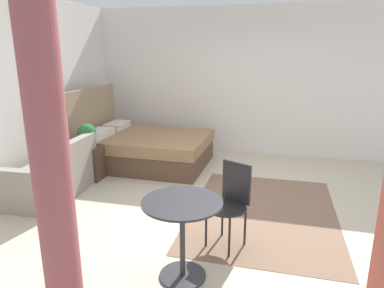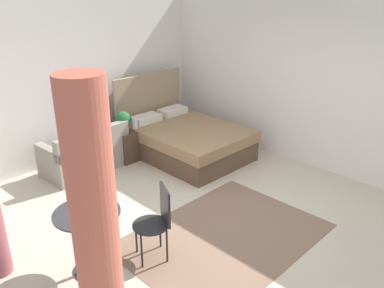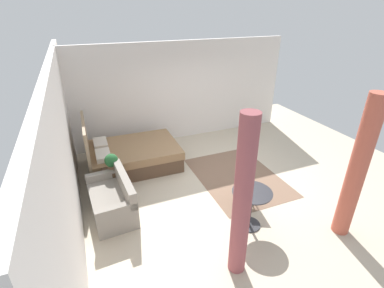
# 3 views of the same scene
# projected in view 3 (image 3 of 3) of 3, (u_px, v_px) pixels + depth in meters

# --- Properties ---
(ground_plane) EXTENTS (8.24, 9.48, 0.02)m
(ground_plane) POSITION_uv_depth(u_px,v_px,m) (222.00, 178.00, 6.77)
(ground_plane) COLOR beige
(wall_back) EXTENTS (8.24, 0.12, 2.85)m
(wall_back) POSITION_uv_depth(u_px,v_px,m) (65.00, 148.00, 5.04)
(wall_back) COLOR silver
(wall_back) RESTS_ON ground
(wall_right) EXTENTS (0.12, 6.48, 2.85)m
(wall_right) POSITION_uv_depth(u_px,v_px,m) (183.00, 91.00, 8.31)
(wall_right) COLOR silver
(wall_right) RESTS_ON ground
(area_rug) EXTENTS (2.49, 1.82, 0.01)m
(area_rug) POSITION_uv_depth(u_px,v_px,m) (238.00, 177.00, 6.79)
(area_rug) COLOR #7F604C
(area_rug) RESTS_ON ground
(bed) EXTENTS (1.61, 2.20, 1.36)m
(bed) POSITION_uv_depth(u_px,v_px,m) (131.00, 155.00, 7.11)
(bed) COLOR brown
(bed) RESTS_ON ground
(couch) EXTENTS (1.41, 0.81, 0.79)m
(couch) POSITION_uv_depth(u_px,v_px,m) (113.00, 200.00, 5.52)
(couch) COLOR gray
(couch) RESTS_ON ground
(nightstand) EXTENTS (0.54, 0.43, 0.54)m
(nightstand) POSITION_uv_depth(u_px,v_px,m) (114.00, 178.00, 6.26)
(nightstand) COLOR #473323
(nightstand) RESTS_ON ground
(potted_plant) EXTENTS (0.29, 0.29, 0.37)m
(potted_plant) POSITION_uv_depth(u_px,v_px,m) (111.00, 161.00, 5.96)
(potted_plant) COLOR brown
(potted_plant) RESTS_ON nightstand
(vase) EXTENTS (0.12, 0.12, 0.21)m
(vase) POSITION_uv_depth(u_px,v_px,m) (111.00, 161.00, 6.19)
(vase) COLOR silver
(vase) RESTS_ON nightstand
(balcony_table) EXTENTS (0.71, 0.71, 0.75)m
(balcony_table) POSITION_uv_depth(u_px,v_px,m) (251.00, 202.00, 5.08)
(balcony_table) COLOR #2D2D33
(balcony_table) RESTS_ON ground
(cafe_chair_near_window) EXTENTS (0.56, 0.56, 0.89)m
(cafe_chair_near_window) POSITION_uv_depth(u_px,v_px,m) (247.00, 178.00, 5.77)
(cafe_chair_near_window) COLOR black
(cafe_chair_near_window) RESTS_ON ground
(curtain_left) EXTENTS (0.29, 0.29, 2.58)m
(curtain_left) POSITION_uv_depth(u_px,v_px,m) (357.00, 170.00, 4.62)
(curtain_left) COLOR #C15B47
(curtain_left) RESTS_ON ground
(curtain_right) EXTENTS (0.26, 0.26, 2.58)m
(curtain_right) POSITION_uv_depth(u_px,v_px,m) (242.00, 201.00, 3.88)
(curtain_right) COLOR #994C51
(curtain_right) RESTS_ON ground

